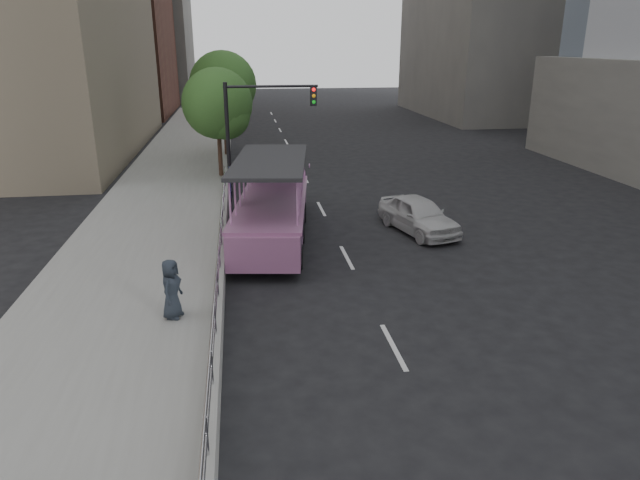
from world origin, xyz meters
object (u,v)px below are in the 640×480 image
parking_sign (231,199)px  traffic_signal (254,121)px  street_tree_far (225,88)px  car (418,215)px  pedestrian_far (171,289)px  duck_boat (274,204)px  street_tree_near (219,106)px

parking_sign → traffic_signal: bearing=81.4°
parking_sign → traffic_signal: (1.06, 7.01, 1.72)m
street_tree_far → car: bearing=-65.0°
pedestrian_far → traffic_signal: bearing=7.1°
duck_boat → traffic_signal: size_ratio=1.83×
street_tree_near → pedestrian_far: bearing=-93.3°
duck_boat → street_tree_near: (-2.09, 9.05, 2.67)m
car → street_tree_near: 12.57m
parking_sign → street_tree_far: (-0.33, 16.44, 2.53)m
pedestrian_far → street_tree_far: (1.12, 22.21, 3.24)m
duck_boat → car: 5.44m
duck_boat → street_tree_near: bearing=103.0°
street_tree_near → parking_sign: bearing=-87.1°
traffic_signal → street_tree_far: 9.57m
pedestrian_far → parking_sign: parking_sign is taller
street_tree_far → parking_sign: bearing=-88.8°
street_tree_near → car: bearing=-52.0°
traffic_signal → street_tree_far: bearing=98.4°
pedestrian_far → car: bearing=-33.6°
traffic_signal → street_tree_near: bearing=115.0°
duck_boat → car: size_ratio=2.39×
car → pedestrian_far: bearing=-157.0°
duck_boat → parking_sign: duck_boat is taller
car → street_tree_near: bearing=112.7°
duck_boat → traffic_signal: traffic_signal is taller
street_tree_near → street_tree_far: size_ratio=0.89×
pedestrian_far → street_tree_near: 16.47m
pedestrian_far → traffic_signal: (2.52, 12.78, 2.43)m
duck_boat → street_tree_near: street_tree_near is taller
duck_boat → street_tree_far: 15.49m
street_tree_near → street_tree_far: bearing=88.1°
pedestrian_far → parking_sign: (1.46, 5.77, 0.71)m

